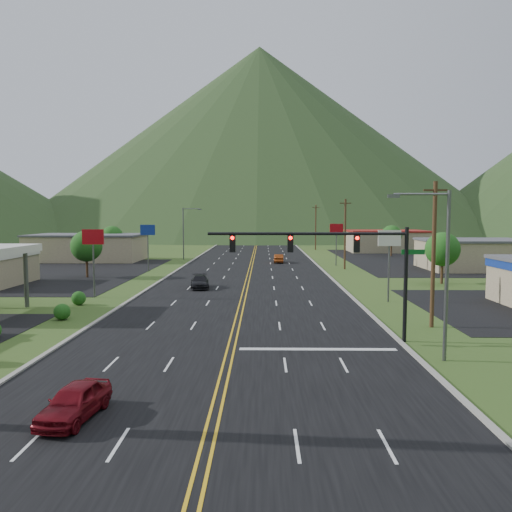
{
  "coord_description": "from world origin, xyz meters",
  "views": [
    {
      "loc": [
        1.87,
        -16.11,
        7.72
      ],
      "look_at": [
        1.29,
        23.07,
        4.5
      ],
      "focal_mm": 35.0,
      "sensor_mm": 36.0,
      "label": 1
    }
  ],
  "objects_px": {
    "streetlight_west": "(185,230)",
    "car_red_far": "(279,259)",
    "traffic_signal": "(340,255)",
    "car_red_near": "(75,403)",
    "car_dark_mid": "(200,282)",
    "streetlight_east": "(441,264)"
  },
  "relations": [
    {
      "from": "streetlight_west",
      "to": "car_red_far",
      "type": "distance_m",
      "value": 17.65
    },
    {
      "from": "streetlight_west",
      "to": "car_red_far",
      "type": "relative_size",
      "value": 2.16
    },
    {
      "from": "streetlight_west",
      "to": "car_red_far",
      "type": "height_order",
      "value": "streetlight_west"
    },
    {
      "from": "streetlight_east",
      "to": "car_red_near",
      "type": "height_order",
      "value": "streetlight_east"
    },
    {
      "from": "car_red_near",
      "to": "car_red_far",
      "type": "bearing_deg",
      "value": 88.54
    },
    {
      "from": "car_red_near",
      "to": "car_dark_mid",
      "type": "xyz_separation_m",
      "value": [
        0.43,
        33.83,
        0.0
      ]
    },
    {
      "from": "streetlight_west",
      "to": "car_red_far",
      "type": "xyz_separation_m",
      "value": [
        16.07,
        -5.76,
        -4.49
      ]
    },
    {
      "from": "car_dark_mid",
      "to": "car_red_far",
      "type": "distance_m",
      "value": 29.79
    },
    {
      "from": "traffic_signal",
      "to": "streetlight_west",
      "type": "relative_size",
      "value": 1.46
    },
    {
      "from": "streetlight_west",
      "to": "car_dark_mid",
      "type": "distance_m",
      "value": 35.06
    },
    {
      "from": "car_red_far",
      "to": "car_red_near",
      "type": "bearing_deg",
      "value": 84.2
    },
    {
      "from": "traffic_signal",
      "to": "car_red_far",
      "type": "bearing_deg",
      "value": 92.39
    },
    {
      "from": "traffic_signal",
      "to": "car_red_far",
      "type": "height_order",
      "value": "traffic_signal"
    },
    {
      "from": "streetlight_east",
      "to": "car_red_near",
      "type": "bearing_deg",
      "value": -154.27
    },
    {
      "from": "streetlight_west",
      "to": "car_dark_mid",
      "type": "xyz_separation_m",
      "value": [
        6.85,
        -34.09,
        -4.52
      ]
    },
    {
      "from": "traffic_signal",
      "to": "car_dark_mid",
      "type": "height_order",
      "value": "traffic_signal"
    },
    {
      "from": "traffic_signal",
      "to": "car_dark_mid",
      "type": "bearing_deg",
      "value": 117.29
    },
    {
      "from": "car_dark_mid",
      "to": "streetlight_east",
      "type": "bearing_deg",
      "value": -65.56
    },
    {
      "from": "traffic_signal",
      "to": "streetlight_east",
      "type": "distance_m",
      "value": 6.17
    },
    {
      "from": "traffic_signal",
      "to": "car_red_near",
      "type": "height_order",
      "value": "traffic_signal"
    },
    {
      "from": "car_dark_mid",
      "to": "car_red_far",
      "type": "height_order",
      "value": "car_red_far"
    },
    {
      "from": "streetlight_west",
      "to": "car_dark_mid",
      "type": "bearing_deg",
      "value": -78.63
    }
  ]
}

